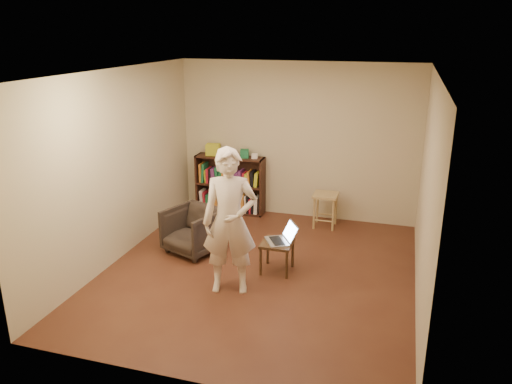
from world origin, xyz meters
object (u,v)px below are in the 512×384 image
(armchair, at_px, (193,230))
(side_table, at_px, (277,247))
(bookshelf, at_px, (231,187))
(person, at_px, (230,222))
(stool, at_px, (326,200))
(laptop, at_px, (282,238))

(armchair, relative_size, side_table, 1.74)
(bookshelf, xyz_separation_m, person, (0.92, -2.62, 0.46))
(person, bearing_deg, stool, 57.07)
(stool, xyz_separation_m, person, (-0.78, -2.38, 0.45))
(laptop, distance_m, person, 0.94)
(bookshelf, height_order, stool, bookshelf)
(stool, relative_size, armchair, 0.78)
(side_table, relative_size, laptop, 0.82)
(stool, height_order, laptop, laptop)
(stool, height_order, armchair, armchair)
(stool, relative_size, person, 0.31)
(armchair, xyz_separation_m, laptop, (1.36, -0.20, 0.14))
(bookshelf, distance_m, stool, 1.72)
(bookshelf, relative_size, laptop, 2.38)
(armchair, xyz_separation_m, person, (0.88, -0.88, 0.57))
(bookshelf, distance_m, laptop, 2.40)
(bookshelf, xyz_separation_m, stool, (1.71, -0.24, 0.01))
(side_table, height_order, person, person)
(side_table, distance_m, person, 0.95)
(side_table, bearing_deg, person, -123.64)
(armchair, distance_m, person, 1.37)
(side_table, bearing_deg, stool, 78.42)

